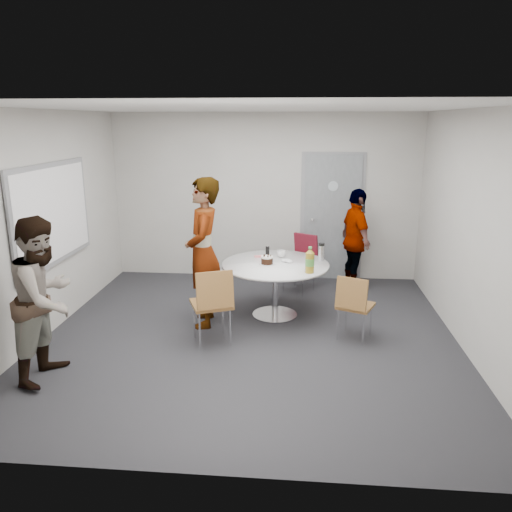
# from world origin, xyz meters

# --- Properties ---
(floor) EXTENTS (5.00, 5.00, 0.00)m
(floor) POSITION_xyz_m (0.00, 0.00, 0.00)
(floor) COLOR #232226
(floor) RESTS_ON ground
(ceiling) EXTENTS (5.00, 5.00, 0.00)m
(ceiling) POSITION_xyz_m (0.00, 0.00, 2.70)
(ceiling) COLOR silver
(ceiling) RESTS_ON wall_back
(wall_back) EXTENTS (5.00, 0.00, 5.00)m
(wall_back) POSITION_xyz_m (0.00, 2.50, 1.35)
(wall_back) COLOR #B1AEA8
(wall_back) RESTS_ON floor
(wall_left) EXTENTS (0.00, 5.00, 5.00)m
(wall_left) POSITION_xyz_m (-2.50, 0.00, 1.35)
(wall_left) COLOR #B1AEA8
(wall_left) RESTS_ON floor
(wall_right) EXTENTS (0.00, 5.00, 5.00)m
(wall_right) POSITION_xyz_m (2.50, 0.00, 1.35)
(wall_right) COLOR #B1AEA8
(wall_right) RESTS_ON floor
(wall_front) EXTENTS (5.00, 0.00, 5.00)m
(wall_front) POSITION_xyz_m (0.00, -2.50, 1.35)
(wall_front) COLOR #B1AEA8
(wall_front) RESTS_ON floor
(door) EXTENTS (1.02, 0.17, 2.12)m
(door) POSITION_xyz_m (1.10, 2.48, 1.03)
(door) COLOR slate
(door) RESTS_ON wall_back
(whiteboard) EXTENTS (0.04, 1.90, 1.25)m
(whiteboard) POSITION_xyz_m (-2.46, 0.20, 1.45)
(whiteboard) COLOR gray
(whiteboard) RESTS_ON wall_left
(table) EXTENTS (1.42, 1.42, 1.07)m
(table) POSITION_xyz_m (0.31, 0.70, 0.64)
(table) COLOR white
(table) RESTS_ON floor
(chair_near_left) EXTENTS (0.59, 0.61, 0.94)m
(chair_near_left) POSITION_xyz_m (-0.40, -0.27, 0.57)
(chair_near_left) COLOR brown
(chair_near_left) RESTS_ON floor
(chair_near_right) EXTENTS (0.51, 0.54, 0.81)m
(chair_near_right) POSITION_xyz_m (1.24, 0.00, 0.49)
(chair_near_right) COLOR brown
(chair_near_right) RESTS_ON floor
(chair_far) EXTENTS (0.58, 0.60, 0.88)m
(chair_far) POSITION_xyz_m (0.63, 1.82, 0.54)
(chair_far) COLOR maroon
(chair_far) RESTS_ON floor
(person_main) EXTENTS (0.55, 0.75, 1.90)m
(person_main) POSITION_xyz_m (-0.62, 0.36, 0.95)
(person_main) COLOR #A5C6EA
(person_main) RESTS_ON floor
(person_left) EXTENTS (0.70, 0.87, 1.68)m
(person_left) POSITION_xyz_m (-1.95, -1.13, 0.84)
(person_left) COLOR white
(person_left) RESTS_ON floor
(person_right) EXTENTS (0.63, 1.00, 1.58)m
(person_right) POSITION_xyz_m (1.45, 1.95, 0.79)
(person_right) COLOR black
(person_right) RESTS_ON floor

